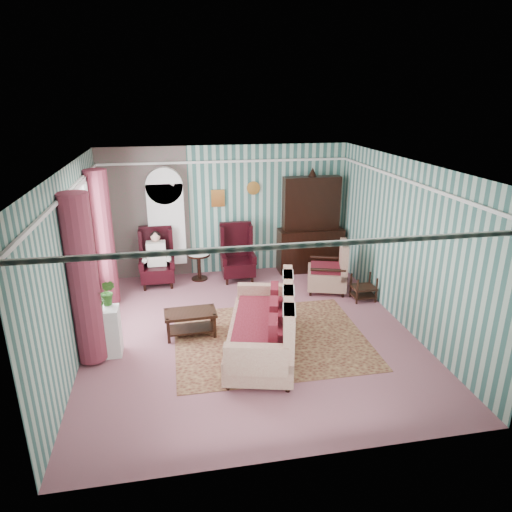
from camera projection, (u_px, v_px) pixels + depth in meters
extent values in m
plane|color=#955664|center=(250.00, 332.00, 7.97)|extent=(6.00, 6.00, 0.00)
cube|color=#38665F|center=(227.00, 211.00, 10.27)|extent=(5.50, 0.02, 2.90)
cube|color=#38665F|center=(299.00, 347.00, 4.71)|extent=(5.50, 0.02, 2.90)
cube|color=#38665F|center=(74.00, 264.00, 7.01)|extent=(0.02, 6.00, 2.90)
cube|color=#38665F|center=(404.00, 244.00, 7.96)|extent=(0.02, 6.00, 2.90)
cube|color=silver|center=(249.00, 165.00, 7.01)|extent=(5.50, 6.00, 0.02)
cube|color=#8E485B|center=(145.00, 214.00, 9.95)|extent=(1.90, 0.01, 2.90)
cube|color=white|center=(249.00, 187.00, 7.12)|extent=(5.50, 6.00, 0.05)
cube|color=white|center=(82.00, 246.00, 7.54)|extent=(0.04, 1.50, 1.90)
cylinder|color=brown|center=(83.00, 280.00, 6.66)|extent=(0.44, 0.44, 2.60)
cylinder|color=brown|center=(102.00, 239.00, 8.61)|extent=(0.44, 0.44, 2.60)
cube|color=#B57030|center=(218.00, 198.00, 10.11)|extent=(0.30, 0.03, 0.38)
cube|color=silver|center=(167.00, 230.00, 10.00)|extent=(0.80, 0.28, 2.24)
cube|color=black|center=(311.00, 221.00, 10.43)|extent=(1.50, 0.56, 2.36)
cube|color=black|center=(157.00, 258.00, 9.76)|extent=(0.76, 0.80, 1.25)
cube|color=black|center=(238.00, 253.00, 10.06)|extent=(0.76, 0.80, 1.25)
cylinder|color=black|center=(199.00, 267.00, 10.16)|extent=(0.50, 0.50, 0.60)
cube|color=black|center=(363.00, 287.00, 9.14)|extent=(0.45, 0.38, 0.54)
cube|color=silver|center=(102.00, 332.00, 7.14)|extent=(0.55, 0.35, 0.80)
cube|color=#4E1A22|center=(270.00, 338.00, 7.74)|extent=(3.20, 2.60, 0.01)
cube|color=#BCB192|center=(261.00, 326.00, 7.16)|extent=(1.58, 2.43, 0.97)
cube|color=beige|center=(327.00, 268.00, 9.52)|extent=(0.93, 1.04, 1.00)
cube|color=black|center=(191.00, 323.00, 7.80)|extent=(0.89, 0.52, 0.44)
imported|color=#1D4916|center=(97.00, 301.00, 6.84)|extent=(0.40, 0.36, 0.39)
imported|color=#194B17|center=(108.00, 292.00, 7.08)|extent=(0.29, 0.26, 0.43)
imported|color=#1E4816|center=(92.00, 298.00, 6.95)|extent=(0.24, 0.24, 0.37)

